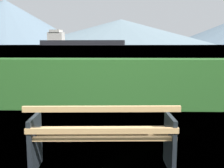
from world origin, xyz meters
TOP-DOWN VIEW (x-y plane):
  - ground_plane at (0.00, 0.00)m, footprint 1400.00×1400.00m
  - water_surface at (0.00, 306.38)m, footprint 620.00×620.00m
  - park_bench at (0.00, -0.06)m, footprint 1.77×0.65m
  - hedge_row at (0.00, 3.31)m, footprint 12.48×0.76m
  - cargo_ship_large at (-47.28, 285.56)m, footprint 89.63×21.90m
  - distant_hills at (34.92, 555.83)m, footprint 835.20×405.60m

SIDE VIEW (x-z plane):
  - ground_plane at x=0.00m, z-range 0.00..0.00m
  - water_surface at x=0.00m, z-range 0.00..0.00m
  - park_bench at x=0.00m, z-range -0.01..0.86m
  - hedge_row at x=0.00m, z-range 0.00..1.19m
  - cargo_ship_large at x=-47.28m, z-range -3.57..12.62m
  - distant_hills at x=34.92m, z-range -7.98..77.34m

